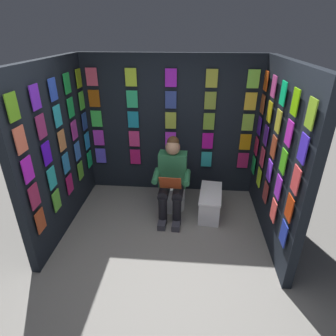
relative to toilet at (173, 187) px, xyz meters
name	(u,v)px	position (x,y,z in m)	size (l,w,h in m)	color
ground_plane	(157,280)	(0.08, 1.52, -0.33)	(30.00, 30.00, 0.00)	gray
display_wall_back	(171,127)	(0.08, -0.56, 0.79)	(2.81, 0.14, 2.22)	black
display_wall_left	(279,157)	(-1.33, 0.51, 0.79)	(0.14, 2.04, 2.22)	black
display_wall_right	(58,149)	(1.48, 0.51, 0.79)	(0.14, 2.04, 2.22)	black
toilet	(173,187)	(0.00, 0.00, 0.00)	(0.41, 0.56, 0.77)	white
person_reading	(172,178)	(0.01, 0.23, 0.27)	(0.53, 0.69, 1.19)	#286B42
comic_longbox_near	(210,203)	(-0.56, 0.20, -0.14)	(0.38, 0.71, 0.38)	silver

